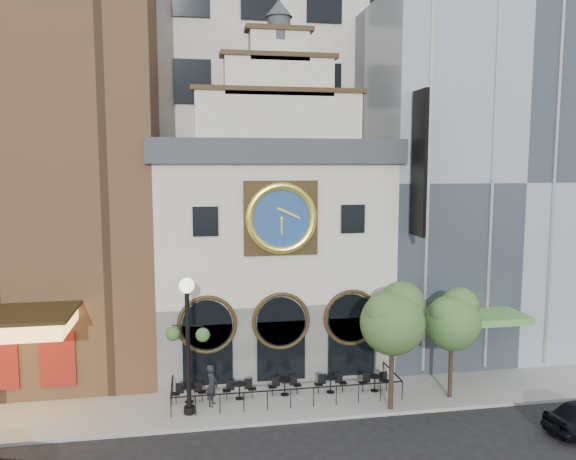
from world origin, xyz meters
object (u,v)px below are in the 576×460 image
(pedestrian, at_px, (212,385))
(tree_left, at_px, (393,317))
(bistro_0, at_px, (189,393))
(bistro_4, at_px, (375,382))
(bistro_2, at_px, (285,386))
(bistro_3, at_px, (331,383))
(bistro_1, at_px, (239,389))
(tree_right, at_px, (453,318))
(lamppost, at_px, (188,331))

(pedestrian, bearing_deg, tree_left, -82.52)
(bistro_0, distance_m, pedestrian, 1.26)
(bistro_0, relative_size, bistro_4, 1.00)
(bistro_2, height_order, bistro_3, same)
(bistro_4, distance_m, tree_left, 4.26)
(bistro_1, relative_size, bistro_3, 1.00)
(pedestrian, relative_size, tree_right, 0.37)
(bistro_0, height_order, bistro_4, same)
(pedestrian, height_order, lamppost, lamppost)
(lamppost, bearing_deg, tree_left, 9.29)
(pedestrian, bearing_deg, lamppost, 143.21)
(bistro_4, xyz_separation_m, pedestrian, (-7.86, -0.27, 0.49))
(lamppost, xyz_separation_m, tree_right, (12.22, -0.28, 0.04))
(tree_left, bearing_deg, bistro_4, 93.51)
(bistro_0, distance_m, bistro_1, 2.33)
(bistro_2, height_order, pedestrian, pedestrian)
(bistro_1, height_order, lamppost, lamppost)
(lamppost, distance_m, tree_right, 12.22)
(bistro_1, bearing_deg, pedestrian, -159.21)
(bistro_0, height_order, tree_left, tree_left)
(tree_left, distance_m, tree_right, 3.32)
(lamppost, height_order, tree_right, lamppost)
(bistro_1, relative_size, tree_right, 0.30)
(bistro_2, distance_m, lamppost, 5.73)
(bistro_0, height_order, pedestrian, pedestrian)
(bistro_1, xyz_separation_m, pedestrian, (-1.30, -0.49, 0.49))
(bistro_3, distance_m, tree_right, 6.60)
(pedestrian, bearing_deg, bistro_2, -61.14)
(tree_right, bearing_deg, lamppost, 178.67)
(tree_left, relative_size, tree_right, 1.11)
(tree_right, bearing_deg, tree_left, -166.87)
(bistro_2, height_order, bistro_4, same)
(bistro_2, height_order, tree_left, tree_left)
(bistro_3, bearing_deg, bistro_0, 179.59)
(pedestrian, distance_m, tree_left, 8.79)
(bistro_4, xyz_separation_m, tree_right, (3.34, -1.23, 3.36))
(bistro_2, xyz_separation_m, pedestrian, (-3.47, -0.57, 0.49))
(pedestrian, relative_size, tree_left, 0.33)
(bistro_1, bearing_deg, tree_right, -8.37)
(bistro_0, bearing_deg, pedestrian, -26.78)
(bistro_4, height_order, tree_right, tree_right)
(bistro_0, xyz_separation_m, lamppost, (0.01, -1.20, 3.32))
(tree_right, bearing_deg, pedestrian, 175.08)
(bistro_1, height_order, tree_left, tree_left)
(bistro_2, bearing_deg, bistro_1, -178.07)
(bistro_0, distance_m, tree_left, 10.02)
(bistro_3, xyz_separation_m, tree_right, (5.49, -1.44, 3.36))
(lamppost, relative_size, tree_right, 1.17)
(lamppost, height_order, tree_left, lamppost)
(bistro_1, bearing_deg, bistro_4, -1.94)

